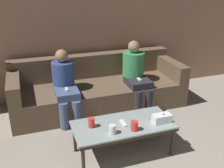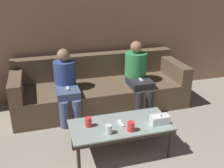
{
  "view_description": "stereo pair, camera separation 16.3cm",
  "coord_description": "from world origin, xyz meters",
  "px_view_note": "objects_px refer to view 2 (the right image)",
  "views": [
    {
      "loc": [
        -1.07,
        -0.17,
        2.02
      ],
      "look_at": [
        0.0,
        2.95,
        0.65
      ],
      "focal_mm": 42.0,
      "sensor_mm": 36.0,
      "label": 1
    },
    {
      "loc": [
        -0.92,
        -0.22,
        2.02
      ],
      "look_at": [
        0.0,
        2.95,
        0.65
      ],
      "focal_mm": 42.0,
      "sensor_mm": 36.0,
      "label": 2
    }
  ],
  "objects_px": {
    "cup_far_center": "(109,129)",
    "seated_person_mid_left": "(138,73)",
    "couch": "(100,89)",
    "cup_near_left": "(131,126)",
    "seated_person_left_end": "(66,83)",
    "tissue_box": "(160,119)",
    "game_remote": "(121,123)",
    "cup_near_right": "(88,122)",
    "coffee_table": "(121,127)"
  },
  "relations": [
    {
      "from": "cup_near_right",
      "to": "game_remote",
      "type": "height_order",
      "value": "cup_near_right"
    },
    {
      "from": "cup_far_center",
      "to": "coffee_table",
      "type": "bearing_deg",
      "value": 38.61
    },
    {
      "from": "cup_near_right",
      "to": "tissue_box",
      "type": "bearing_deg",
      "value": -11.44
    },
    {
      "from": "seated_person_mid_left",
      "to": "coffee_table",
      "type": "bearing_deg",
      "value": -119.57
    },
    {
      "from": "coffee_table",
      "to": "game_remote",
      "type": "distance_m",
      "value": 0.05
    },
    {
      "from": "cup_near_right",
      "to": "seated_person_mid_left",
      "type": "height_order",
      "value": "seated_person_mid_left"
    },
    {
      "from": "coffee_table",
      "to": "tissue_box",
      "type": "xyz_separation_m",
      "value": [
        0.44,
        -0.11,
        0.09
      ]
    },
    {
      "from": "cup_near_left",
      "to": "cup_near_right",
      "type": "distance_m",
      "value": 0.49
    },
    {
      "from": "cup_near_left",
      "to": "tissue_box",
      "type": "relative_size",
      "value": 0.52
    },
    {
      "from": "couch",
      "to": "cup_far_center",
      "type": "bearing_deg",
      "value": -100.15
    },
    {
      "from": "coffee_table",
      "to": "cup_near_right",
      "type": "relative_size",
      "value": 10.44
    },
    {
      "from": "cup_near_left",
      "to": "couch",
      "type": "bearing_deg",
      "value": 89.4
    },
    {
      "from": "coffee_table",
      "to": "seated_person_left_end",
      "type": "height_order",
      "value": "seated_person_left_end"
    },
    {
      "from": "cup_far_center",
      "to": "couch",
      "type": "bearing_deg",
      "value": 79.85
    },
    {
      "from": "cup_near_left",
      "to": "seated_person_left_end",
      "type": "bearing_deg",
      "value": 113.22
    },
    {
      "from": "cup_near_right",
      "to": "couch",
      "type": "bearing_deg",
      "value": 70.79
    },
    {
      "from": "cup_far_center",
      "to": "seated_person_mid_left",
      "type": "relative_size",
      "value": 0.1
    },
    {
      "from": "cup_near_left",
      "to": "cup_far_center",
      "type": "xyz_separation_m",
      "value": [
        -0.25,
        0.02,
        -0.0
      ]
    },
    {
      "from": "couch",
      "to": "tissue_box",
      "type": "height_order",
      "value": "couch"
    },
    {
      "from": "couch",
      "to": "cup_near_left",
      "type": "height_order",
      "value": "couch"
    },
    {
      "from": "cup_far_center",
      "to": "tissue_box",
      "type": "relative_size",
      "value": 0.48
    },
    {
      "from": "cup_near_right",
      "to": "seated_person_left_end",
      "type": "relative_size",
      "value": 0.11
    },
    {
      "from": "cup_near_right",
      "to": "seated_person_mid_left",
      "type": "xyz_separation_m",
      "value": [
        1.02,
        1.09,
        0.11
      ]
    },
    {
      "from": "game_remote",
      "to": "seated_person_left_end",
      "type": "relative_size",
      "value": 0.14
    },
    {
      "from": "cup_near_left",
      "to": "game_remote",
      "type": "distance_m",
      "value": 0.19
    },
    {
      "from": "cup_near_right",
      "to": "seated_person_left_end",
      "type": "height_order",
      "value": "seated_person_left_end"
    },
    {
      "from": "tissue_box",
      "to": "cup_near_right",
      "type": "bearing_deg",
      "value": 168.56
    },
    {
      "from": "couch",
      "to": "seated_person_left_end",
      "type": "distance_m",
      "value": 0.67
    },
    {
      "from": "cup_near_right",
      "to": "coffee_table",
      "type": "bearing_deg",
      "value": -8.49
    },
    {
      "from": "seated_person_left_end",
      "to": "couch",
      "type": "bearing_deg",
      "value": 21.62
    },
    {
      "from": "cup_near_left",
      "to": "game_remote",
      "type": "bearing_deg",
      "value": 111.15
    },
    {
      "from": "cup_near_left",
      "to": "cup_far_center",
      "type": "height_order",
      "value": "cup_near_left"
    },
    {
      "from": "tissue_box",
      "to": "seated_person_mid_left",
      "type": "xyz_separation_m",
      "value": [
        0.21,
        1.26,
        0.11
      ]
    },
    {
      "from": "couch",
      "to": "cup_far_center",
      "type": "height_order",
      "value": "couch"
    },
    {
      "from": "cup_near_left",
      "to": "seated_person_left_end",
      "type": "relative_size",
      "value": 0.11
    },
    {
      "from": "couch",
      "to": "cup_far_center",
      "type": "relative_size",
      "value": 26.13
    },
    {
      "from": "coffee_table",
      "to": "seated_person_left_end",
      "type": "bearing_deg",
      "value": 113.52
    },
    {
      "from": "coffee_table",
      "to": "seated_person_left_end",
      "type": "distance_m",
      "value": 1.24
    },
    {
      "from": "couch",
      "to": "game_remote",
      "type": "distance_m",
      "value": 1.36
    },
    {
      "from": "cup_near_left",
      "to": "tissue_box",
      "type": "bearing_deg",
      "value": 8.68
    },
    {
      "from": "seated_person_left_end",
      "to": "tissue_box",
      "type": "bearing_deg",
      "value": -52.91
    },
    {
      "from": "tissue_box",
      "to": "seated_person_left_end",
      "type": "bearing_deg",
      "value": 127.09
    },
    {
      "from": "cup_near_left",
      "to": "cup_far_center",
      "type": "distance_m",
      "value": 0.25
    },
    {
      "from": "tissue_box",
      "to": "seated_person_mid_left",
      "type": "height_order",
      "value": "seated_person_mid_left"
    },
    {
      "from": "cup_far_center",
      "to": "seated_person_mid_left",
      "type": "distance_m",
      "value": 1.55
    },
    {
      "from": "cup_far_center",
      "to": "tissue_box",
      "type": "height_order",
      "value": "tissue_box"
    },
    {
      "from": "cup_near_left",
      "to": "tissue_box",
      "type": "height_order",
      "value": "tissue_box"
    },
    {
      "from": "cup_far_center",
      "to": "game_remote",
      "type": "xyz_separation_m",
      "value": [
        0.19,
        0.15,
        -0.04
      ]
    },
    {
      "from": "cup_near_right",
      "to": "tissue_box",
      "type": "relative_size",
      "value": 0.52
    },
    {
      "from": "cup_far_center",
      "to": "game_remote",
      "type": "bearing_deg",
      "value": 38.61
    }
  ]
}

